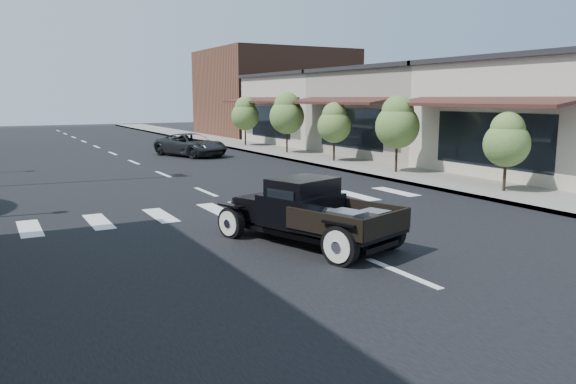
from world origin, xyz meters
TOP-DOWN VIEW (x-y plane):
  - ground at (0.00, 0.00)m, footprint 120.00×120.00m
  - road at (0.00, 15.00)m, footprint 14.00×80.00m
  - road_markings at (0.00, 10.00)m, footprint 12.00×60.00m
  - sidewalk_right at (8.50, 15.00)m, footprint 3.00×80.00m
  - storefront_mid at (15.00, 13.00)m, footprint 10.00×9.00m
  - storefront_far at (15.00, 22.00)m, footprint 10.00×9.00m
  - far_building_right at (15.50, 32.00)m, footprint 11.00×10.00m
  - small_tree_a at (8.30, 1.86)m, footprint 1.47×1.47m
  - small_tree_b at (8.30, 7.29)m, footprint 1.78×1.78m
  - small_tree_c at (8.30, 11.90)m, footprint 1.60×1.60m
  - small_tree_d at (8.30, 16.61)m, footprint 1.90×1.90m
  - small_tree_e at (8.30, 22.15)m, footprint 1.76×1.76m
  - hotrod_pickup at (-0.41, -0.43)m, footprint 3.22×4.64m
  - second_car at (3.44, 18.50)m, footprint 3.43×4.82m

SIDE VIEW (x-z plane):
  - ground at x=0.00m, z-range 0.00..0.00m
  - road_markings at x=0.00m, z-range -0.03..0.03m
  - road at x=0.00m, z-range 0.00..0.02m
  - sidewalk_right at x=8.50m, z-range 0.00..0.15m
  - second_car at x=3.44m, z-range 0.00..1.22m
  - hotrod_pickup at x=-0.41m, z-range 0.00..1.47m
  - small_tree_a at x=8.30m, z-range 0.15..2.60m
  - small_tree_c at x=8.30m, z-range 0.15..2.82m
  - small_tree_e at x=8.30m, z-range 0.15..3.09m
  - small_tree_b at x=8.30m, z-range 0.15..3.12m
  - small_tree_d at x=8.30m, z-range 0.15..3.32m
  - storefront_mid at x=15.00m, z-range 0.00..4.50m
  - storefront_far at x=15.00m, z-range 0.00..4.50m
  - far_building_right at x=15.50m, z-range 0.00..7.00m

